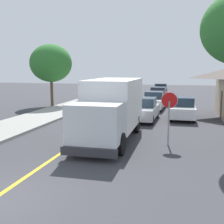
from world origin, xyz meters
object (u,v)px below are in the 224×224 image
Objects in this scene: parked_car_far at (158,95)px; stop_sign at (169,108)px; parked_car_furthest at (161,90)px; street_tree_down_block at (51,63)px; parked_car_mid at (154,101)px; parked_van_across at (182,109)px; box_truck at (111,107)px; parked_car_near at (144,110)px.

stop_sign is (2.23, -18.67, 1.06)m from parked_car_far.
parked_car_furthest is 17.37m from street_tree_down_block.
parked_car_furthest is at bearing 95.63° from stop_sign.
parked_car_mid is 0.72× the size of street_tree_down_block.
parked_car_far is 1.68× the size of stop_sign.
parked_car_far is 7.49m from parked_car_furthest.
parked_car_mid is 5.17m from parked_van_across.
stop_sign is at bearing -94.35° from parked_van_across.
parked_van_across is at bearing -59.66° from parked_car_mid.
box_truck is 3.06m from stop_sign.
parked_car_near is 19.72m from parked_car_furthest.
box_truck is 1.17× the size of street_tree_down_block.
box_truck is 1.62× the size of parked_car_mid.
parked_van_across is (3.63, 7.42, -0.97)m from box_truck.
street_tree_down_block is (-10.23, 5.80, 3.51)m from parked_car_near.
parked_car_furthest is at bearing 92.67° from parked_car_far.
parked_van_across is (2.82, -10.87, 0.00)m from parked_car_far.
stop_sign is 0.43× the size of street_tree_down_block.
stop_sign reaches higher than parked_van_across.
parked_car_mid is at bearing -88.11° from parked_car_far.
box_truck reaches higher than parked_van_across.
parked_van_across is (2.73, 1.37, 0.00)m from parked_car_near.
parked_car_furthest is (-0.35, 7.48, 0.00)m from parked_car_far.
street_tree_down_block reaches higher than parked_car_near.
parked_car_furthest is (-0.44, 19.72, 0.00)m from parked_car_near.
parked_car_far is (0.81, 18.29, -0.97)m from box_truck.
parked_car_near is 1.00× the size of parked_van_across.
box_truck is 15.30m from street_tree_down_block.
parked_car_near and parked_car_far have the same top height.
box_truck is at bearing -92.53° from parked_car_far.
parked_car_near is 1.00× the size of parked_car_mid.
parked_van_across is at bearing 85.65° from stop_sign.
parked_car_mid is at bearing -87.69° from parked_car_furthest.
parked_car_mid is (1.02, 11.88, -0.97)m from box_truck.
parked_car_furthest is at bearing 99.81° from parked_van_across.
parked_car_mid is 6.41m from parked_car_far.
parked_van_across is 1.68× the size of stop_sign.
box_truck is at bearing -91.02° from parked_car_furthest.
parked_van_across is 7.90m from stop_sign.
stop_sign is at bearing -84.37° from parked_car_furthest.
stop_sign reaches higher than parked_car_mid.
parked_car_furthest is 1.69× the size of stop_sign.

